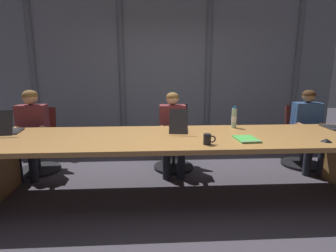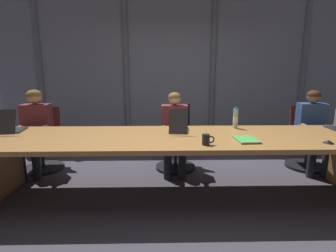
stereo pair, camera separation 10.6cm
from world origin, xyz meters
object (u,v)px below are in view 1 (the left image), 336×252
(laptop_left_mid, at_px, (179,127))
(office_chair_left_mid, at_px, (174,145))
(person_left_end, at_px, (31,127))
(conference_mic_left_side, at_px, (327,140))
(coffee_mug_near, at_px, (208,139))
(laptop_left_end, at_px, (8,129))
(spiral_notepad, at_px, (247,139))
(office_chair_left_end, at_px, (39,148))
(person_left_mid, at_px, (173,128))
(office_chair_center, at_px, (302,143))
(water_bottle_primary, at_px, (234,118))
(person_center, at_px, (308,125))

(laptop_left_mid, relative_size, office_chair_left_mid, 0.45)
(person_left_end, xyz_separation_m, conference_mic_left_side, (3.53, -1.15, 0.07))
(conference_mic_left_side, bearing_deg, coffee_mug_near, -178.88)
(laptop_left_end, relative_size, conference_mic_left_side, 4.11)
(office_chair_left_mid, xyz_separation_m, spiral_notepad, (0.70, -1.18, 0.39))
(person_left_end, height_order, spiral_notepad, person_left_end)
(laptop_left_end, xyz_separation_m, office_chair_left_end, (0.01, 0.73, -0.45))
(person_left_end, bearing_deg, office_chair_left_mid, 92.36)
(laptop_left_mid, xyz_separation_m, spiral_notepad, (0.70, -0.40, -0.05))
(laptop_left_end, distance_m, person_left_end, 0.59)
(person_left_end, bearing_deg, conference_mic_left_side, 69.95)
(person_left_mid, bearing_deg, conference_mic_left_side, 54.44)
(laptop_left_mid, relative_size, person_left_mid, 0.37)
(office_chair_center, relative_size, conference_mic_left_side, 8.43)
(laptop_left_end, distance_m, water_bottle_primary, 2.77)
(conference_mic_left_side, xyz_separation_m, spiral_notepad, (-0.81, 0.13, -0.01))
(laptop_left_mid, height_order, water_bottle_primary, laptop_left_mid)
(laptop_left_end, distance_m, laptop_left_mid, 2.02)
(water_bottle_primary, bearing_deg, person_center, 18.12)
(conference_mic_left_side, bearing_deg, laptop_left_end, 170.75)
(coffee_mug_near, bearing_deg, laptop_left_mid, 113.32)
(person_left_end, bearing_deg, person_center, 87.99)
(office_chair_center, bearing_deg, person_center, -3.17)
(coffee_mug_near, bearing_deg, laptop_left_end, 165.15)
(office_chair_left_end, bearing_deg, office_chair_left_mid, 88.97)
(person_center, bearing_deg, office_chair_left_mid, -88.63)
(office_chair_center, relative_size, water_bottle_primary, 3.35)
(laptop_left_end, xyz_separation_m, laptop_left_mid, (2.02, -0.05, 0.00))
(laptop_left_end, bearing_deg, coffee_mug_near, -112.73)
(coffee_mug_near, xyz_separation_m, conference_mic_left_side, (1.27, 0.02, -0.04))
(office_chair_center, bearing_deg, person_left_end, -83.45)
(laptop_left_mid, height_order, person_left_mid, person_left_mid)
(office_chair_left_mid, xyz_separation_m, person_left_mid, (-0.02, -0.16, 0.30))
(laptop_left_mid, bearing_deg, laptop_left_end, 96.43)
(coffee_mug_near, bearing_deg, office_chair_left_end, 149.44)
(office_chair_left_end, distance_m, water_bottle_primary, 2.86)
(person_left_end, bearing_deg, laptop_left_mid, 70.89)
(coffee_mug_near, bearing_deg, person_left_mid, 102.74)
(office_chair_left_mid, height_order, conference_mic_left_side, office_chair_left_mid)
(person_left_mid, distance_m, coffee_mug_near, 1.21)
(office_chair_left_mid, bearing_deg, office_chair_center, 93.24)
(person_left_mid, bearing_deg, laptop_left_mid, 3.65)
(spiral_notepad, bearing_deg, person_left_end, 155.69)
(person_left_mid, bearing_deg, office_chair_center, 95.64)
(laptop_left_mid, distance_m, office_chair_left_mid, 0.90)
(office_chair_center, relative_size, person_left_mid, 0.80)
(office_chair_left_end, distance_m, person_left_end, 0.38)
(office_chair_left_end, xyz_separation_m, conference_mic_left_side, (3.52, -1.30, 0.41))
(office_chair_center, distance_m, water_bottle_primary, 1.50)
(spiral_notepad, bearing_deg, water_bottle_primary, 82.43)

